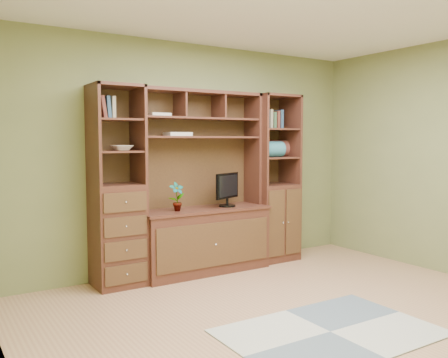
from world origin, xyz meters
TOP-DOWN VIEW (x-y plane):
  - room at (0.00, 0.00)m, footprint 4.60×4.10m
  - center_hutch at (-0.01, 1.73)m, footprint 1.54×0.53m
  - left_tower at (-1.01, 1.77)m, footprint 0.50×0.45m
  - right_tower at (1.01, 1.77)m, footprint 0.55×0.45m
  - rug at (-0.06, -0.29)m, footprint 1.65×1.11m
  - monitor at (0.28, 1.70)m, footprint 0.48×0.36m
  - orchid at (-0.37, 1.70)m, footprint 0.17×0.11m
  - magazines at (-0.29, 1.82)m, footprint 0.27×0.20m
  - bowl at (-0.95, 1.77)m, footprint 0.22×0.22m
  - blanket_teal at (0.92, 1.73)m, footprint 0.33×0.19m
  - blanket_red at (1.16, 1.85)m, footprint 0.37×0.21m

SIDE VIEW (x-z plane):
  - rug at x=-0.06m, z-range 0.00..0.01m
  - orchid at x=-0.37m, z-range 0.73..1.05m
  - monitor at x=0.28m, z-range 0.73..1.26m
  - center_hutch at x=-0.01m, z-range 0.00..2.05m
  - left_tower at x=-1.01m, z-range 0.00..2.05m
  - right_tower at x=1.01m, z-range 0.00..2.05m
  - room at x=0.00m, z-range -0.02..2.62m
  - blanket_teal at x=0.92m, z-range 1.29..1.48m
  - blanket_red at x=1.16m, z-range 1.29..1.50m
  - bowl at x=-0.95m, z-range 1.39..1.44m
  - magazines at x=-0.29m, z-range 1.54..1.58m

